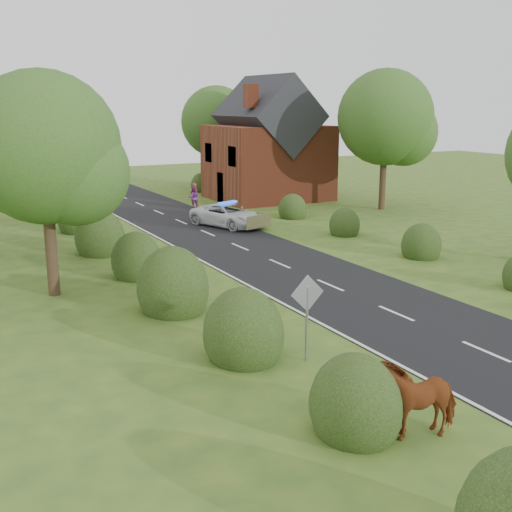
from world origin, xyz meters
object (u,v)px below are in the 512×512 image
road_sign (307,305)px  cow (416,401)px  police_van (228,215)px  pedestrian_red (194,196)px  pedestrian_purple (194,198)px

road_sign → cow: (-0.03, -4.53, -0.93)m
cow → police_van: police_van is taller
pedestrian_red → police_van: bearing=65.5°
road_sign → pedestrian_purple: size_ratio=1.64×
police_van → pedestrian_red: size_ratio=3.07×
road_sign → pedestrian_red: (7.84, 26.58, -0.79)m
cow → pedestrian_purple: 31.78m
pedestrian_red → pedestrian_purple: size_ratio=1.12×
road_sign → police_van: bearing=70.3°
pedestrian_red → road_sign: bearing=56.3°
police_van → pedestrian_purple: bearing=63.7°
pedestrian_purple → cow: bearing=97.1°
road_sign → pedestrian_purple: bearing=73.7°
police_van → cow: bearing=-126.2°
road_sign → cow: 4.63m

